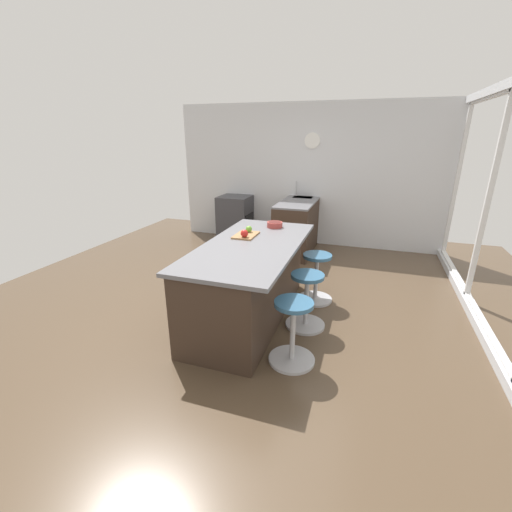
{
  "coord_description": "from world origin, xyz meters",
  "views": [
    {
      "loc": [
        3.75,
        1.21,
        2.04
      ],
      "look_at": [
        0.36,
        0.08,
        0.77
      ],
      "focal_mm": 24.02,
      "sensor_mm": 36.0,
      "label": 1
    }
  ],
  "objects": [
    {
      "name": "ground_plane",
      "position": [
        0.0,
        0.0,
        0.0
      ],
      "size": [
        7.44,
        7.44,
        0.0
      ],
      "primitive_type": "plane",
      "color": "brown"
    },
    {
      "name": "interior_partition_left",
      "position": [
        -2.86,
        0.0,
        1.3
      ],
      "size": [
        0.15,
        5.03,
        2.6
      ],
      "color": "silver",
      "rests_on": "ground_plane"
    },
    {
      "name": "sink_cabinet",
      "position": [
        -2.52,
        -0.0,
        0.47
      ],
      "size": [
        1.95,
        0.6,
        1.2
      ],
      "color": "#38281E",
      "rests_on": "ground_plane"
    },
    {
      "name": "oven_range",
      "position": [
        -2.51,
        -1.33,
        0.45
      ],
      "size": [
        0.6,
        0.61,
        0.89
      ],
      "color": "#38383D",
      "rests_on": "ground_plane"
    },
    {
      "name": "kitchen_island",
      "position": [
        0.36,
        -0.02,
        0.46
      ],
      "size": [
        2.13,
        1.01,
        0.91
      ],
      "color": "#38281E",
      "rests_on": "ground_plane"
    },
    {
      "name": "stool_by_window",
      "position": [
        -0.31,
        0.66,
        0.3
      ],
      "size": [
        0.44,
        0.44,
        0.63
      ],
      "color": "#B7B7BC",
      "rests_on": "ground_plane"
    },
    {
      "name": "stool_middle",
      "position": [
        0.36,
        0.66,
        0.3
      ],
      "size": [
        0.44,
        0.44,
        0.63
      ],
      "color": "#B7B7BC",
      "rests_on": "ground_plane"
    },
    {
      "name": "stool_near_camera",
      "position": [
        1.04,
        0.66,
        0.3
      ],
      "size": [
        0.44,
        0.44,
        0.63
      ],
      "color": "#B7B7BC",
      "rests_on": "ground_plane"
    },
    {
      "name": "cutting_board",
      "position": [
        0.09,
        -0.14,
        0.92
      ],
      "size": [
        0.36,
        0.24,
        0.02
      ],
      "primitive_type": "cube",
      "color": "olive",
      "rests_on": "kitchen_island"
    },
    {
      "name": "apple_green",
      "position": [
        -0.02,
        -0.14,
        0.96
      ],
      "size": [
        0.08,
        0.08,
        0.08
      ],
      "primitive_type": "sphere",
      "color": "#609E2D",
      "rests_on": "cutting_board"
    },
    {
      "name": "apple_red",
      "position": [
        0.2,
        -0.12,
        0.97
      ],
      "size": [
        0.09,
        0.09,
        0.09
      ],
      "primitive_type": "sphere",
      "color": "red",
      "rests_on": "cutting_board"
    },
    {
      "name": "fruit_bowl",
      "position": [
        -0.41,
        0.08,
        0.95
      ],
      "size": [
        0.2,
        0.2,
        0.07
      ],
      "color": "#993833",
      "rests_on": "kitchen_island"
    }
  ]
}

